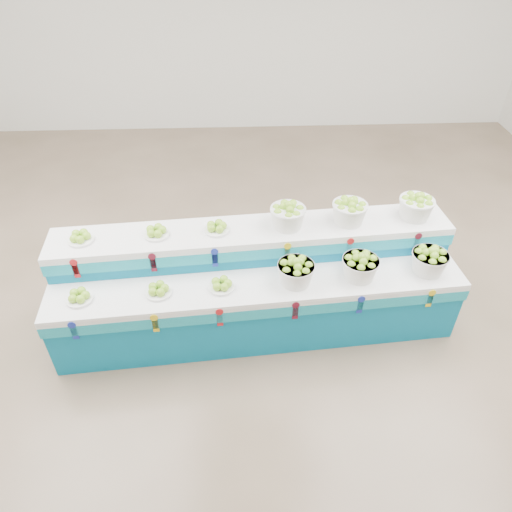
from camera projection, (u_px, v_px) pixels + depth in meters
name	position (u px, v px, depth m)	size (l,w,h in m)	color
ground	(253.00, 314.00, 5.07)	(10.00, 10.00, 0.00)	brown
back_wall	(240.00, 11.00, 7.73)	(10.00, 10.00, 0.00)	silver
display_stand	(256.00, 284.00, 4.68)	(3.94, 1.02, 1.02)	#09709A
plate_lower_left	(79.00, 296.00, 4.17)	(0.25, 0.25, 0.10)	white
plate_lower_mid	(158.00, 289.00, 4.24)	(0.25, 0.25, 0.10)	white
plate_lower_right	(221.00, 284.00, 4.29)	(0.25, 0.25, 0.10)	white
basket_lower_left	(296.00, 272.00, 4.31)	(0.35, 0.35, 0.25)	silver
basket_lower_mid	(360.00, 266.00, 4.37)	(0.35, 0.35, 0.25)	silver
basket_lower_right	(429.00, 261.00, 4.44)	(0.35, 0.35, 0.25)	silver
plate_upper_left	(80.00, 236.00, 4.36)	(0.25, 0.25, 0.10)	white
plate_upper_mid	(156.00, 231.00, 4.43)	(0.25, 0.25, 0.10)	white
plate_upper_right	(217.00, 227.00, 4.48)	(0.25, 0.25, 0.10)	white
basket_upper_left	(288.00, 215.00, 4.51)	(0.35, 0.35, 0.25)	silver
basket_upper_mid	(349.00, 211.00, 4.57)	(0.35, 0.35, 0.25)	silver
basket_upper_right	(416.00, 206.00, 4.63)	(0.35, 0.35, 0.25)	silver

